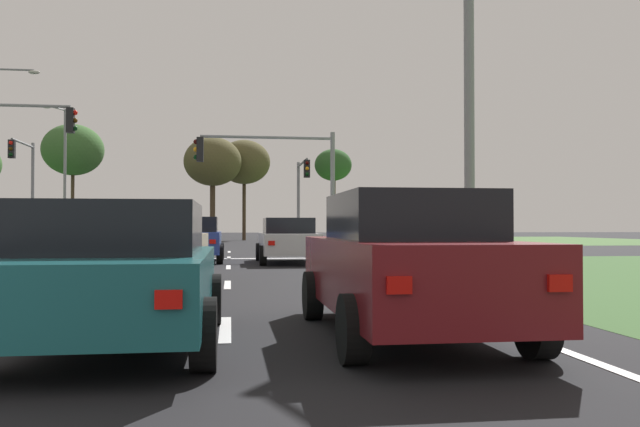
{
  "coord_description": "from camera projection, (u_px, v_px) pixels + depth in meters",
  "views": [
    {
      "loc": [
        3.56,
        -2.21,
        1.24
      ],
      "look_at": [
        8.78,
        35.64,
        2.0
      ],
      "focal_mm": 36.53,
      "sensor_mm": 36.0,
      "label": 1
    }
  ],
  "objects": [
    {
      "name": "car_beige_sixth",
      "position": [
        162.0,
        247.0,
        13.53
      ],
      "size": [
        1.96,
        4.48,
        1.61
      ],
      "color": "#BCAD8E",
      "rests_on": "ground"
    },
    {
      "name": "crosswalk_bar_fourth",
      "position": [
        65.0,
        258.0,
        25.84
      ],
      "size": [
        0.7,
        2.8,
        0.01
      ],
      "primitive_type": "cube",
      "color": "silver",
      "rests_on": "ground"
    },
    {
      "name": "car_teal_fifth",
      "position": [
        119.0,
        273.0,
        6.76
      ],
      "size": [
        2.07,
        4.31,
        1.49
      ],
      "color": "#19565B",
      "rests_on": "ground"
    },
    {
      "name": "median_island_far",
      "position": [
        189.0,
        240.0,
        56.16
      ],
      "size": [
        1.2,
        36.0,
        0.14
      ],
      "primitive_type": "cube",
      "color": "#ADA89E",
      "rests_on": "ground"
    },
    {
      "name": "car_grey_seventh",
      "position": [
        95.0,
        236.0,
        32.02
      ],
      "size": [
        4.26,
        2.05,
        1.51
      ],
      "rotation": [
        0.0,
        0.0,
        1.57
      ],
      "color": "slate",
      "rests_on": "ground"
    },
    {
      "name": "street_lamp_third",
      "position": [
        63.0,
        168.0,
        46.17
      ],
      "size": [
        1.18,
        1.98,
        9.65
      ],
      "color": "gray",
      "rests_on": "ground"
    },
    {
      "name": "stop_bar_near",
      "position": [
        237.0,
        259.0,
        24.98
      ],
      "size": [
        6.4,
        0.5,
        0.01
      ],
      "primitive_type": "cube",
      "color": "silver",
      "rests_on": "ground"
    },
    {
      "name": "treeline_fifth",
      "position": [
        244.0,
        162.0,
        58.5
      ],
      "size": [
        4.68,
        4.68,
        9.03
      ],
      "color": "#423323",
      "rests_on": "ground"
    },
    {
      "name": "crosswalk_bar_eighth",
      "position": [
        183.0,
        257.0,
        26.47
      ],
      "size": [
        0.7,
        2.8,
        0.01
      ],
      "primitive_type": "cube",
      "color": "silver",
      "rests_on": "ground"
    },
    {
      "name": "crosswalk_bar_seventh",
      "position": [
        154.0,
        257.0,
        26.31
      ],
      "size": [
        0.7,
        2.8,
        0.01
      ],
      "primitive_type": "cube",
      "color": "silver",
      "rests_on": "ground"
    },
    {
      "name": "traffic_signal_far_left",
      "position": [
        25.0,
        175.0,
        35.64
      ],
      "size": [
        0.32,
        3.96,
        6.0
      ],
      "color": "gray",
      "rests_on": "ground"
    },
    {
      "name": "edge_line_right",
      "position": [
        379.0,
        282.0,
        14.5
      ],
      "size": [
        0.14,
        24.0,
        0.01
      ],
      "primitive_type": "cube",
      "color": "silver",
      "rests_on": "ground"
    },
    {
      "name": "lane_dash_near",
      "position": [
        225.0,
        329.0,
        7.85
      ],
      "size": [
        0.14,
        2.0,
        0.01
      ],
      "primitive_type": "cube",
      "color": "silver",
      "rests_on": "ground"
    },
    {
      "name": "crosswalk_bar_sixth",
      "position": [
        125.0,
        257.0,
        26.16
      ],
      "size": [
        0.7,
        2.8,
        0.01
      ],
      "primitive_type": "cube",
      "color": "silver",
      "rests_on": "ground"
    },
    {
      "name": "car_blue_near",
      "position": [
        195.0,
        239.0,
        22.74
      ],
      "size": [
        1.99,
        4.35,
        1.57
      ],
      "color": "navy",
      "rests_on": "ground"
    },
    {
      "name": "traffic_signal_far_right",
      "position": [
        302.0,
        186.0,
        37.28
      ],
      "size": [
        0.32,
        4.71,
        5.1
      ],
      "color": "gray",
      "rests_on": "ground"
    },
    {
      "name": "crosswalk_bar_fifth",
      "position": [
        95.0,
        257.0,
        26.0
      ],
      "size": [
        0.7,
        2.8,
        0.01
      ],
      "primitive_type": "cube",
      "color": "silver",
      "rests_on": "ground"
    },
    {
      "name": "treeline_third",
      "position": [
        73.0,
        150.0,
        54.14
      ],
      "size": [
        5.02,
        5.02,
        9.76
      ],
      "color": "#423323",
      "rests_on": "ground"
    },
    {
      "name": "car_navy_second",
      "position": [
        161.0,
        232.0,
        54.56
      ],
      "size": [
        2.03,
        4.62,
        1.51
      ],
      "rotation": [
        0.0,
        0.0,
        3.14
      ],
      "color": "#161E47",
      "rests_on": "ground"
    },
    {
      "name": "lane_dash_fifth",
      "position": [
        229.0,
        252.0,
        31.62
      ],
      "size": [
        0.14,
        2.0,
        0.01
      ],
      "primitive_type": "cube",
      "color": "silver",
      "rests_on": "ground"
    },
    {
      "name": "car_maroon_third",
      "position": [
        405.0,
        263.0,
        7.38
      ],
      "size": [
        1.97,
        4.56,
        1.62
      ],
      "color": "maroon",
      "rests_on": "ground"
    },
    {
      "name": "lane_dash_fourth",
      "position": [
        229.0,
        258.0,
        25.68
      ],
      "size": [
        0.14,
        2.0,
        0.01
      ],
      "primitive_type": "cube",
      "color": "silver",
      "rests_on": "ground"
    },
    {
      "name": "treeline_fourth",
      "position": [
        213.0,
        162.0,
        55.51
      ],
      "size": [
        4.91,
        4.91,
        8.88
      ],
      "color": "#423323",
      "rests_on": "ground"
    },
    {
      "name": "ground_plane",
      "position": [
        156.0,
        252.0,
        31.39
      ],
      "size": [
        200.0,
        200.0,
        0.0
      ],
      "primitive_type": "plane",
      "color": "black"
    },
    {
      "name": "street_lamp_near",
      "position": [
        478.0,
        51.0,
        12.42
      ],
      "size": [
        1.13,
        2.38,
        8.08
      ],
      "color": "gray",
      "rests_on": "ground"
    },
    {
      "name": "lane_dash_third",
      "position": [
        228.0,
        267.0,
        19.74
      ],
      "size": [
        0.14,
        2.0,
        0.01
      ],
      "primitive_type": "cube",
      "color": "silver",
      "rests_on": "ground"
    },
    {
      "name": "lane_dash_second",
      "position": [
        228.0,
        285.0,
        13.8
      ],
      "size": [
        0.14,
        2.0,
        0.01
      ],
      "primitive_type": "cube",
      "color": "silver",
      "rests_on": "ground"
    },
    {
      "name": "crosswalk_bar_third",
      "position": [
        35.0,
        258.0,
        25.68
      ],
      "size": [
        0.7,
        2.8,
        0.01
      ],
      "primitive_type": "cube",
      "color": "silver",
      "rests_on": "ground"
    },
    {
      "name": "car_silver_fourth",
      "position": [
        288.0,
        240.0,
        22.2
      ],
      "size": [
        2.05,
        4.56,
        1.53
      ],
      "color": "#B7B7BC",
      "rests_on": "ground"
    },
    {
      "name": "treeline_sixth",
      "position": [
        333.0,
        166.0,
        60.01
      ],
      "size": [
        3.44,
        3.44,
        8.38
      ],
      "color": "#423323",
      "rests_on": "ground"
    },
    {
      "name": "grass_verge_far_right",
      "position": [
        474.0,
        240.0,
        59.14
      ],
      "size": [
        35.0,
        35.0,
        0.01
      ],
      "primitive_type": "cube",
      "color": "#476B38",
      "rests_on": "ground"
    },
    {
      "name": "pedestrian_at_median",
      "position": [
        178.0,
        226.0,
        43.01
      ],
      "size": [
        0.34,
        0.34,
        1.88
      ],
      "rotation": [
        0.0,
        0.0,
        3.94
      ],
      "color": "#232833",
      "rests_on": "median_island_far"
    },
    {
      "name": "traffic_signal_near_right",
      "position": [
        278.0,
        169.0,
        25.67
      ],
      "size": [
        5.57,
        0.32,
        5.01
      ],
      "color": "gray",
      "rests_on": "ground"
    },
    {
      "name": "crosswalk_bar_second",
      "position": [
        4.0,
        258.0,
        25.53
      ],
      "size": [
        0.7,
        2.8,
        0.01
      ],
      "primitive_type": "cube",
      "color": "silver",
      "rests_on": "ground"
    },
    {
      "name": "median_island_near",
      "position": [
        45.0,
        287.0,
        12.58
      ],
      "size": [
        1.2,
        22.0,
        0.14
      ],
      "primitive_type": "cube",
      "color": "#ADA89E",
      "rests_on": "ground"
    }
  ]
}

